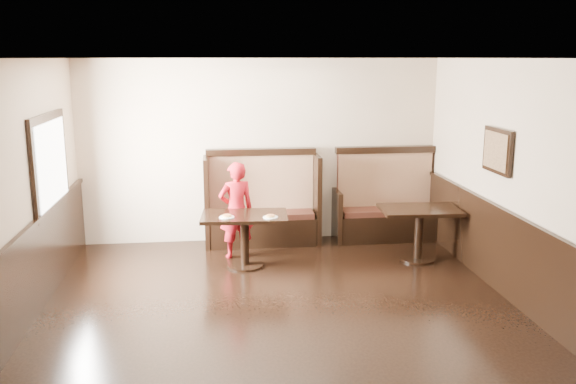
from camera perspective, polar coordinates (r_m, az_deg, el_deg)
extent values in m
plane|color=black|center=(6.45, 0.01, -13.34)|extent=(7.00, 7.00, 0.00)
plane|color=#C5AC8F|center=(9.39, -2.58, 3.84)|extent=(5.50, 0.00, 5.50)
plane|color=#C5AC8F|center=(6.86, 23.45, -0.41)|extent=(0.00, 7.00, 7.00)
plane|color=white|center=(5.80, 0.01, 12.40)|extent=(7.00, 7.00, 0.00)
cube|color=black|center=(6.53, -24.79, -9.44)|extent=(0.05, 6.90, 1.00)
cube|color=black|center=(7.09, 22.61, -7.53)|extent=(0.05, 6.90, 1.00)
cube|color=black|center=(8.02, -21.41, 2.59)|extent=(0.05, 1.50, 1.20)
cube|color=white|center=(8.01, -21.20, 2.60)|extent=(0.01, 1.30, 1.00)
cube|color=black|center=(7.83, 19.01, 3.66)|extent=(0.04, 0.70, 0.55)
cube|color=olive|center=(7.82, 18.85, 3.66)|extent=(0.01, 0.60, 0.45)
cube|color=black|center=(9.38, -2.38, -3.62)|extent=(1.60, 0.50, 0.42)
cube|color=#391A12|center=(9.31, -2.39, -2.14)|extent=(1.54, 0.46, 0.09)
cube|color=#440E0D|center=(9.41, -2.52, 0.77)|extent=(1.60, 0.12, 0.92)
cube|color=black|center=(9.32, -2.55, 3.78)|extent=(1.68, 0.16, 0.10)
cube|color=black|center=(9.33, -7.61, -0.82)|extent=(0.07, 0.72, 1.36)
cube|color=black|center=(9.45, 2.63, -0.54)|extent=(0.07, 0.72, 1.36)
cube|color=black|center=(9.72, 9.17, -3.19)|extent=(1.50, 0.50, 0.42)
cube|color=#391A12|center=(9.65, 9.23, -1.76)|extent=(1.44, 0.46, 0.09)
cube|color=#440E0D|center=(9.75, 8.98, 1.04)|extent=(1.50, 0.12, 0.92)
cube|color=black|center=(9.67, 9.08, 3.95)|extent=(1.58, 0.16, 0.10)
cube|color=black|center=(9.58, 4.50, -2.12)|extent=(0.07, 0.72, 0.80)
cube|color=black|center=(10.01, 13.41, -1.80)|extent=(0.07, 0.72, 0.80)
cube|color=black|center=(8.25, -4.10, -2.28)|extent=(1.20, 0.80, 0.05)
cylinder|color=black|center=(8.35, -4.06, -4.70)|extent=(0.12, 0.12, 0.67)
cylinder|color=black|center=(8.45, -4.03, -6.85)|extent=(0.50, 0.50, 0.03)
cube|color=black|center=(8.70, 12.23, -1.65)|extent=(1.12, 0.76, 0.05)
cylinder|color=black|center=(8.79, 12.12, -4.01)|extent=(0.12, 0.12, 0.69)
cylinder|color=black|center=(8.89, 12.02, -6.11)|extent=(0.51, 0.51, 0.03)
imported|color=#AF121C|center=(8.66, -4.87, -1.70)|extent=(0.57, 0.44, 1.39)
cylinder|color=white|center=(8.11, -5.75, -2.34)|extent=(0.20, 0.20, 0.01)
cylinder|color=tan|center=(8.11, -5.75, -2.24)|extent=(0.12, 0.12, 0.02)
cylinder|color=#EABA54|center=(8.11, -5.75, -2.16)|extent=(0.11, 0.11, 0.01)
cylinder|color=white|center=(8.07, -1.65, -2.37)|extent=(0.20, 0.20, 0.01)
cylinder|color=tan|center=(8.06, -1.65, -2.27)|extent=(0.12, 0.12, 0.02)
cylinder|color=#EABA54|center=(8.06, -1.65, -2.19)|extent=(0.11, 0.11, 0.01)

